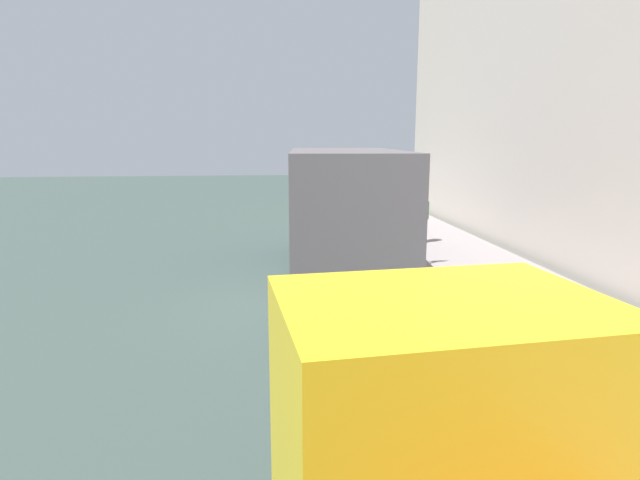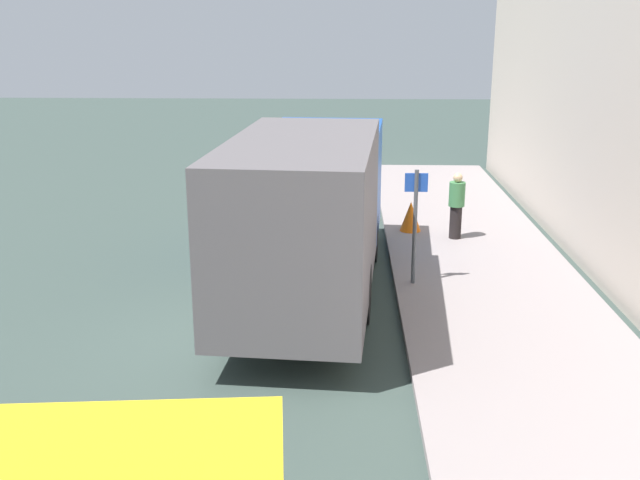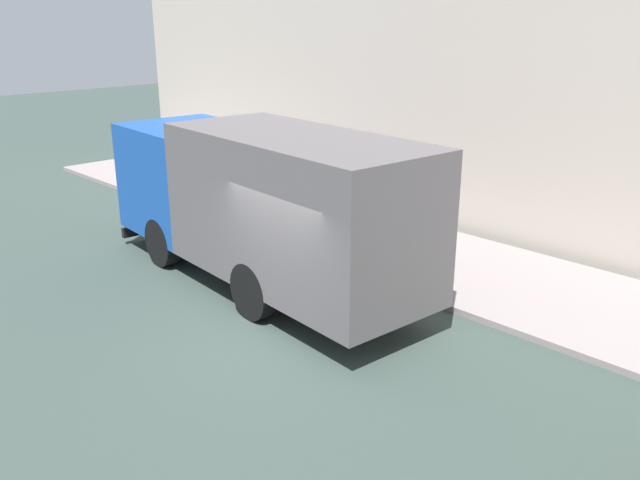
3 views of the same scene
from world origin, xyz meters
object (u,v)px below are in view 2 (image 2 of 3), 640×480
object	(u,v)px
traffic_cone_orange	(411,216)
street_sign_post	(415,217)
pedestrian_walking	(456,204)
large_utility_truck	(311,205)

from	to	relation	value
traffic_cone_orange	street_sign_post	size ratio (longest dim) A/B	0.32
pedestrian_walking	street_sign_post	distance (m)	3.49
large_utility_truck	traffic_cone_orange	world-z (taller)	large_utility_truck
pedestrian_walking	street_sign_post	bearing A→B (deg)	-56.31
large_utility_truck	traffic_cone_orange	xyz separation A→B (m)	(2.26, 4.28, -1.31)
pedestrian_walking	street_sign_post	xyz separation A→B (m)	(-1.28, -3.21, 0.53)
pedestrian_walking	large_utility_truck	bearing A→B (deg)	-76.31
pedestrian_walking	street_sign_post	size ratio (longest dim) A/B	0.70
traffic_cone_orange	street_sign_post	xyz separation A→B (m)	(-0.26, -3.82, 0.99)
large_utility_truck	street_sign_post	xyz separation A→B (m)	(1.99, 0.46, -0.32)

